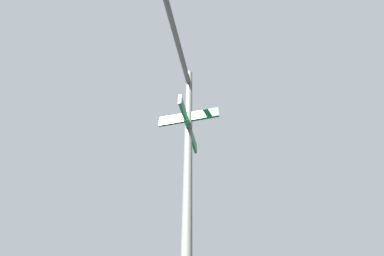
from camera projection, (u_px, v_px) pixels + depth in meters
traffic_signal_near at (163, 61)px, 2.99m from camera, size 3.18×2.16×6.25m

